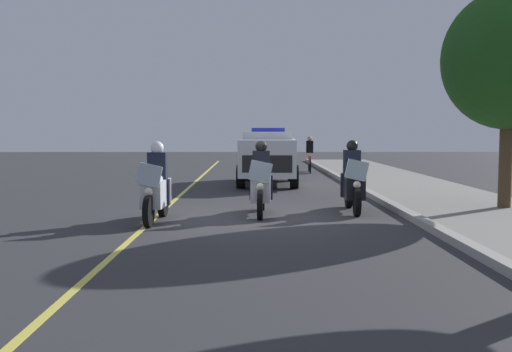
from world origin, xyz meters
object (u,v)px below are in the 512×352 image
object	(u,v)px
police_motorcycle_trailing	(353,183)
tree_mid_block	(509,60)
police_motorcycle_lead_left	(156,189)
cyclist_background	(310,154)
police_motorcycle_lead_right	(261,185)
police_suv	(268,155)

from	to	relation	value
police_motorcycle_trailing	tree_mid_block	bearing A→B (deg)	90.57
police_motorcycle_lead_left	cyclist_background	xyz separation A→B (m)	(-14.51, 4.72, 0.14)
police_motorcycle_lead_right	police_suv	bearing A→B (deg)	177.22
cyclist_background	police_motorcycle_lead_right	bearing A→B (deg)	-10.34
tree_mid_block	police_motorcycle_lead_left	bearing A→B (deg)	-79.45
police_motorcycle_lead_right	police_motorcycle_trailing	world-z (taller)	same
police_suv	cyclist_background	xyz separation A→B (m)	(-5.86, 2.09, -0.22)
police_motorcycle_lead_left	tree_mid_block	distance (m)	8.79
police_motorcycle_trailing	cyclist_background	xyz separation A→B (m)	(-13.02, 0.25, 0.14)
police_motorcycle_lead_right	tree_mid_block	world-z (taller)	tree_mid_block
tree_mid_block	police_motorcycle_lead_right	bearing A→B (deg)	-85.11
cyclist_background	tree_mid_block	bearing A→B (deg)	14.78
police_motorcycle_trailing	cyclist_background	size ratio (longest dim) A/B	1.22
police_motorcycle_lead_right	police_suv	xyz separation A→B (m)	(-7.63, 0.37, 0.37)
police_motorcycle_lead_left	police_motorcycle_lead_right	distance (m)	2.48
police_motorcycle_trailing	police_suv	xyz separation A→B (m)	(-7.16, -1.84, 0.37)
cyclist_background	police_suv	bearing A→B (deg)	-19.63
police_motorcycle_lead_right	tree_mid_block	distance (m)	6.60
police_motorcycle_lead_left	police_suv	distance (m)	9.04
police_motorcycle_lead_left	police_motorcycle_trailing	xyz separation A→B (m)	(-1.48, 4.47, 0.00)
police_motorcycle_trailing	cyclist_background	bearing A→B (deg)	178.90
cyclist_background	police_motorcycle_lead_left	bearing A→B (deg)	-18.04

